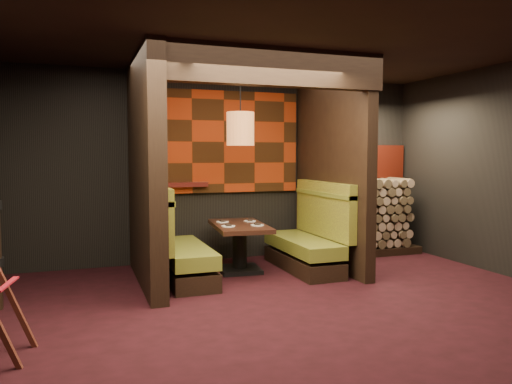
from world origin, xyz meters
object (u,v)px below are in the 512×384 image
object	(u,v)px
booth_bench_right	(309,241)
pendant_lamp	(240,129)
dining_table	(240,241)
firewood_stack	(366,217)
booth_bench_left	(177,250)

from	to	relation	value
booth_bench_right	pendant_lamp	distance (m)	1.86
dining_table	pendant_lamp	xyz separation A→B (m)	(0.00, -0.05, 1.54)
booth_bench_right	firewood_stack	bearing A→B (deg)	27.35
booth_bench_right	pendant_lamp	size ratio (longest dim) A/B	1.45
pendant_lamp	booth_bench_left	bearing A→B (deg)	-171.65
dining_table	pendant_lamp	bearing A→B (deg)	-90.00
dining_table	firewood_stack	size ratio (longest dim) A/B	0.77
booth_bench_right	dining_table	xyz separation A→B (m)	(-0.98, 0.18, 0.04)
booth_bench_right	dining_table	distance (m)	1.00
pendant_lamp	firewood_stack	xyz separation A→B (m)	(2.34, 0.57, -1.36)
booth_bench_left	pendant_lamp	world-z (taller)	pendant_lamp
booth_bench_left	booth_bench_right	xyz separation A→B (m)	(1.89, 0.00, 0.00)
booth_bench_right	pendant_lamp	bearing A→B (deg)	172.26
booth_bench_left	firewood_stack	distance (m)	3.33
pendant_lamp	dining_table	bearing A→B (deg)	90.00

